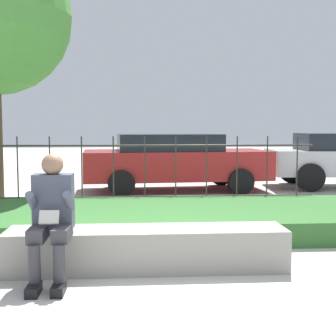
% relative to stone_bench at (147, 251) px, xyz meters
% --- Properties ---
extents(ground_plane, '(60.00, 60.00, 0.00)m').
position_rel_stone_bench_xyz_m(ground_plane, '(0.05, 0.00, -0.19)').
color(ground_plane, '#B2AFA8').
extents(stone_bench, '(2.91, 0.56, 0.44)m').
position_rel_stone_bench_xyz_m(stone_bench, '(0.00, 0.00, 0.00)').
color(stone_bench, gray).
rests_on(stone_bench, ground_plane).
extents(person_seated_reader, '(0.42, 0.73, 1.24)m').
position_rel_stone_bench_xyz_m(person_seated_reader, '(-0.92, -0.31, 0.48)').
color(person_seated_reader, black).
rests_on(person_seated_reader, ground_plane).
extents(grass_berm, '(8.03, 2.33, 0.31)m').
position_rel_stone_bench_xyz_m(grass_berm, '(0.05, 1.86, -0.04)').
color(grass_berm, '#33662D').
rests_on(grass_berm, ground_plane).
extents(iron_fence, '(6.03, 0.03, 1.33)m').
position_rel_stone_bench_xyz_m(iron_fence, '(0.05, 3.39, 0.51)').
color(iron_fence, '#332D28').
rests_on(iron_fence, ground_plane).
extents(car_parked_center, '(4.37, 2.18, 1.33)m').
position_rel_stone_bench_xyz_m(car_parked_center, '(0.80, 6.09, 0.52)').
color(car_parked_center, maroon).
rests_on(car_parked_center, ground_plane).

